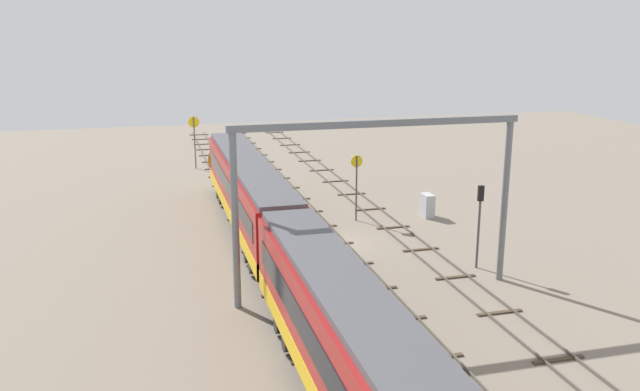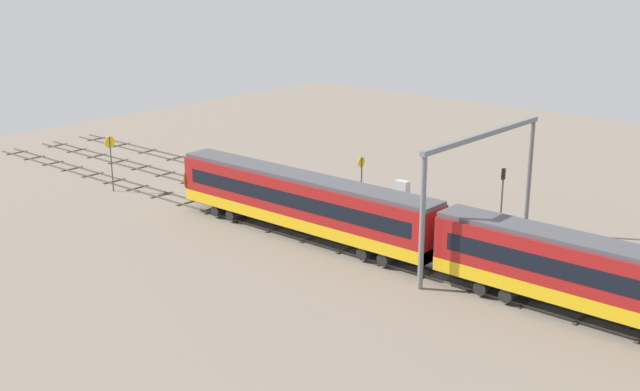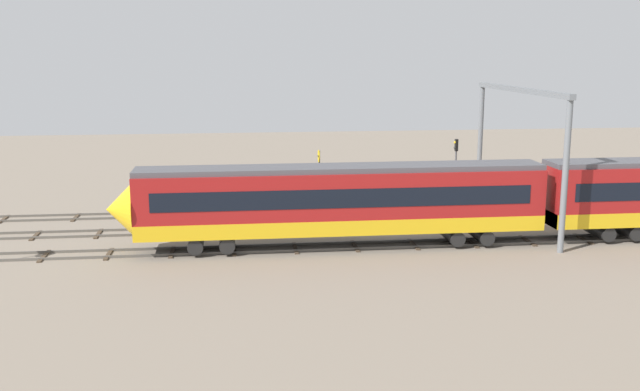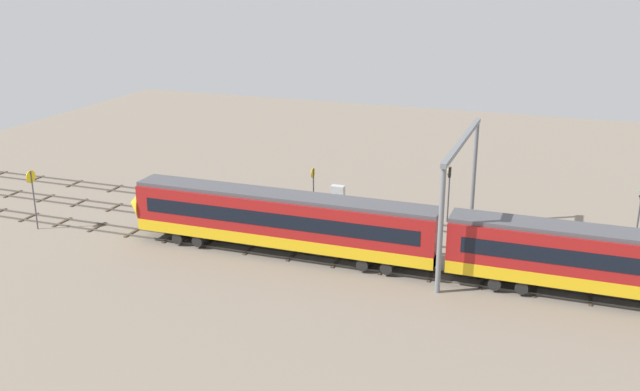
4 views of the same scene
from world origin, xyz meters
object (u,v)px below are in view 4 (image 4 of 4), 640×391
overhead_gantry (461,171)px  speed_sign_near_foreground (33,190)px  signal_light_trackside_departure (640,208)px  relay_cabinet (338,194)px  speed_sign_mid_trackside (313,187)px  signal_light_trackside_approach (449,187)px  train (435,242)px

overhead_gantry → speed_sign_near_foreground: size_ratio=2.95×
signal_light_trackside_departure → overhead_gantry: bearing=27.5°
relay_cabinet → speed_sign_mid_trackside: bearing=85.7°
speed_sign_mid_trackside → signal_light_trackside_approach: signal_light_trackside_approach is taller
signal_light_trackside_departure → relay_cabinet: signal_light_trackside_departure is taller
overhead_gantry → speed_sign_mid_trackside: size_ratio=3.16×
train → relay_cabinet: 17.86m
speed_sign_near_foreground → speed_sign_mid_trackside: size_ratio=1.07×
train → relay_cabinet: size_ratio=29.51×
overhead_gantry → signal_light_trackside_approach: bearing=-73.9°
overhead_gantry → relay_cabinet: overhead_gantry is taller
overhead_gantry → signal_light_trackside_approach: 8.01m
overhead_gantry → relay_cabinet: bearing=-34.0°
train → signal_light_trackside_approach: size_ratio=10.20×
speed_sign_mid_trackside → signal_light_trackside_approach: bearing=-160.7°
signal_light_trackside_approach → relay_cabinet: signal_light_trackside_approach is taller
speed_sign_mid_trackside → relay_cabinet: speed_sign_mid_trackside is taller
signal_light_trackside_departure → relay_cabinet: 25.86m
speed_sign_mid_trackside → overhead_gantry: bearing=166.6°
signal_light_trackside_approach → signal_light_trackside_departure: signal_light_trackside_approach is taller
train → signal_light_trackside_approach: (1.24, -11.72, 0.55)m
signal_light_trackside_approach → overhead_gantry: bearing=106.1°
signal_light_trackside_approach → train: bearing=96.0°
train → speed_sign_mid_trackside: size_ratio=10.47×
speed_sign_near_foreground → signal_light_trackside_approach: bearing=-157.0°
speed_sign_near_foreground → relay_cabinet: speed_sign_near_foreground is taller
signal_light_trackside_approach → signal_light_trackside_departure: size_ratio=1.05×
signal_light_trackside_approach → signal_light_trackside_departure: bearing=179.6°
speed_sign_near_foreground → relay_cabinet: size_ratio=3.02×
overhead_gantry → relay_cabinet: size_ratio=8.91×
speed_sign_mid_trackside → relay_cabinet: 5.85m
overhead_gantry → signal_light_trackside_departure: bearing=-152.5°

